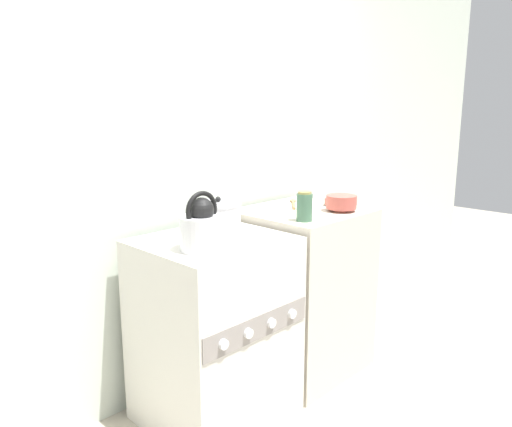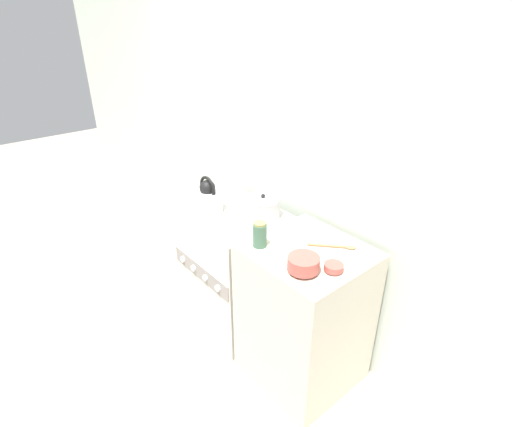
% 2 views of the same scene
% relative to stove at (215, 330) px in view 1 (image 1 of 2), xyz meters
% --- Properties ---
extents(wall_back, '(7.00, 0.06, 2.50)m').
position_rel_stove_xyz_m(wall_back, '(0.00, 0.38, 0.80)').
color(wall_back, silver).
rests_on(wall_back, ground_plane).
extents(stove, '(0.65, 0.60, 0.89)m').
position_rel_stove_xyz_m(stove, '(0.00, 0.00, 0.00)').
color(stove, beige).
rests_on(stove, ground_plane).
extents(counter, '(0.63, 0.60, 0.93)m').
position_rel_stove_xyz_m(counter, '(0.67, 0.01, 0.02)').
color(counter, beige).
rests_on(counter, ground_plane).
extents(kettle, '(0.23, 0.19, 0.25)m').
position_rel_stove_xyz_m(kettle, '(-0.14, -0.10, 0.54)').
color(kettle, silver).
rests_on(kettle, stove).
extents(cooking_pot, '(0.23, 0.23, 0.16)m').
position_rel_stove_xyz_m(cooking_pot, '(0.15, 0.13, 0.51)').
color(cooking_pot, silver).
rests_on(cooking_pot, stove).
extents(enamel_bowl, '(0.16, 0.16, 0.09)m').
position_rel_stove_xyz_m(enamel_bowl, '(0.78, -0.16, 0.53)').
color(enamel_bowl, '#B75147').
rests_on(enamel_bowl, counter).
extents(small_ceramic_bowl, '(0.10, 0.10, 0.04)m').
position_rel_stove_xyz_m(small_ceramic_bowl, '(0.88, -0.03, 0.51)').
color(small_ceramic_bowl, '#B75147').
rests_on(small_ceramic_bowl, counter).
extents(storage_jar, '(0.08, 0.08, 0.15)m').
position_rel_stove_xyz_m(storage_jar, '(0.45, -0.16, 0.55)').
color(storage_jar, '#3F664C').
rests_on(storage_jar, counter).
extents(wooden_spoon, '(0.22, 0.20, 0.02)m').
position_rel_stove_xyz_m(wooden_spoon, '(0.74, 0.15, 0.49)').
color(wooden_spoon, '#A37A4C').
rests_on(wooden_spoon, counter).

